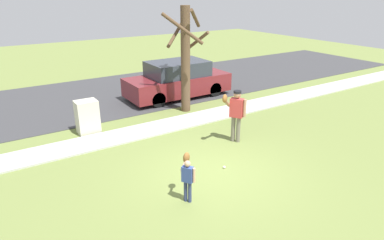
{
  "coord_description": "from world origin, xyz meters",
  "views": [
    {
      "loc": [
        -4.88,
        -6.49,
        4.62
      ],
      "look_at": [
        0.25,
        1.45,
        1.0
      ],
      "focal_mm": 31.94,
      "sensor_mm": 36.0,
      "label": 1
    }
  ],
  "objects_px": {
    "street_tree_near": "(186,57)",
    "person_child": "(187,173)",
    "utility_cabinet": "(87,117)",
    "parked_suv_maroon": "(178,80)",
    "person_adult": "(236,111)",
    "baseball": "(224,167)"
  },
  "relations": [
    {
      "from": "baseball",
      "to": "person_child",
      "type": "bearing_deg",
      "value": -156.71
    },
    {
      "from": "baseball",
      "to": "street_tree_near",
      "type": "xyz_separation_m",
      "value": [
        1.67,
        4.67,
        2.17
      ]
    },
    {
      "from": "person_adult",
      "to": "utility_cabinet",
      "type": "distance_m",
      "value": 5.02
    },
    {
      "from": "street_tree_near",
      "to": "person_child",
      "type": "bearing_deg",
      "value": -121.62
    },
    {
      "from": "street_tree_near",
      "to": "parked_suv_maroon",
      "type": "distance_m",
      "value": 2.39
    },
    {
      "from": "parked_suv_maroon",
      "to": "utility_cabinet",
      "type": "bearing_deg",
      "value": -157.81
    },
    {
      "from": "baseball",
      "to": "utility_cabinet",
      "type": "height_order",
      "value": "utility_cabinet"
    },
    {
      "from": "person_adult",
      "to": "utility_cabinet",
      "type": "xyz_separation_m",
      "value": [
        -3.73,
        3.32,
        -0.49
      ]
    },
    {
      "from": "baseball",
      "to": "utility_cabinet",
      "type": "xyz_separation_m",
      "value": [
        -2.36,
        4.55,
        0.54
      ]
    },
    {
      "from": "person_child",
      "to": "baseball",
      "type": "xyz_separation_m",
      "value": [
        1.64,
        0.71,
        -0.67
      ]
    },
    {
      "from": "utility_cabinet",
      "to": "parked_suv_maroon",
      "type": "height_order",
      "value": "parked_suv_maroon"
    },
    {
      "from": "person_adult",
      "to": "parked_suv_maroon",
      "type": "height_order",
      "value": "person_adult"
    },
    {
      "from": "parked_suv_maroon",
      "to": "baseball",
      "type": "bearing_deg",
      "value": -109.97
    },
    {
      "from": "person_adult",
      "to": "baseball",
      "type": "xyz_separation_m",
      "value": [
        -1.37,
        -1.23,
        -1.03
      ]
    },
    {
      "from": "utility_cabinet",
      "to": "parked_suv_maroon",
      "type": "bearing_deg",
      "value": 22.19
    },
    {
      "from": "person_child",
      "to": "utility_cabinet",
      "type": "relative_size",
      "value": 0.96
    },
    {
      "from": "baseball",
      "to": "street_tree_near",
      "type": "relative_size",
      "value": 0.02
    },
    {
      "from": "person_adult",
      "to": "street_tree_near",
      "type": "height_order",
      "value": "street_tree_near"
    },
    {
      "from": "person_child",
      "to": "utility_cabinet",
      "type": "distance_m",
      "value": 5.31
    },
    {
      "from": "person_adult",
      "to": "street_tree_near",
      "type": "relative_size",
      "value": 0.42
    },
    {
      "from": "baseball",
      "to": "utility_cabinet",
      "type": "bearing_deg",
      "value": 117.43
    },
    {
      "from": "baseball",
      "to": "street_tree_near",
      "type": "distance_m",
      "value": 5.41
    }
  ]
}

